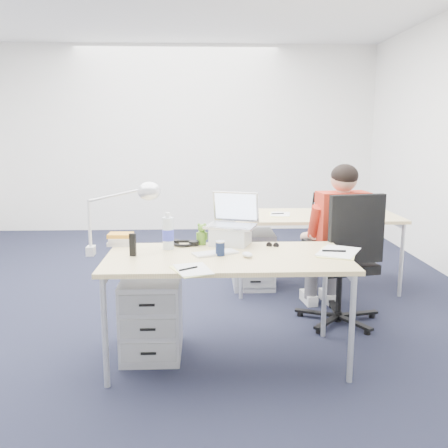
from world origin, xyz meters
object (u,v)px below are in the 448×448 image
object	(u,v)px
headphones	(184,242)
cordless_phone	(133,245)
seated_person	(335,241)
drawer_pedestal_far	(253,259)
far_cup	(365,208)
dark_laptop	(336,206)
sunglasses	(273,245)
bear_figurine	(202,234)
computer_mouse	(247,255)
can_koozie	(220,248)
desk_far	(315,219)
book_stack	(121,239)
water_bottle	(168,231)
desk_lamp	(113,217)
office_chair	(341,287)
wireless_keyboard	(215,253)
desk_near	(227,263)
silver_laptop	(231,219)
drawer_pedestal_near	(152,316)

from	to	relation	value
headphones	cordless_phone	world-z (taller)	cordless_phone
seated_person	drawer_pedestal_far	distance (m)	1.09
seated_person	far_cup	distance (m)	1.06
seated_person	dark_laptop	xyz separation A→B (m)	(0.13, 0.51, 0.22)
cordless_phone	sunglasses	xyz separation A→B (m)	(0.96, 0.23, -0.07)
far_cup	bear_figurine	bearing A→B (deg)	-140.23
seated_person	computer_mouse	size ratio (longest dim) A/B	13.17
dark_laptop	can_koozie	bearing A→B (deg)	-140.78
desk_far	book_stack	bearing A→B (deg)	-143.75
water_bottle	desk_lamp	bearing A→B (deg)	-156.34
office_chair	seated_person	xyz separation A→B (m)	(-0.02, 0.18, 0.34)
wireless_keyboard	desk_lamp	xyz separation A→B (m)	(-0.67, 0.00, 0.25)
desk_near	seated_person	world-z (taller)	seated_person
wireless_keyboard	computer_mouse	world-z (taller)	computer_mouse
seated_person	can_koozie	xyz separation A→B (m)	(-0.97, -0.78, 0.14)
desk_near	wireless_keyboard	bearing A→B (deg)	146.51
wireless_keyboard	far_cup	xyz separation A→B (m)	(1.54, 1.65, 0.04)
bear_figurine	desk_lamp	world-z (taller)	desk_lamp
cordless_phone	can_koozie	bearing A→B (deg)	13.01
silver_laptop	sunglasses	world-z (taller)	silver_laptop
desk_near	headphones	xyz separation A→B (m)	(-0.30, 0.33, 0.06)
desk_near	computer_mouse	distance (m)	0.15
dark_laptop	drawer_pedestal_near	bearing A→B (deg)	-153.18
desk_near	water_bottle	distance (m)	0.48
wireless_keyboard	book_stack	distance (m)	0.74
bear_figurine	dark_laptop	size ratio (longest dim) A/B	0.44
water_bottle	book_stack	distance (m)	0.39
desk_near	desk_lamp	xyz separation A→B (m)	(-0.75, 0.05, 0.30)
can_koozie	water_bottle	size ratio (longest dim) A/B	0.39
desk_far	desk_lamp	distance (m)	2.30
wireless_keyboard	far_cup	distance (m)	2.26
far_cup	silver_laptop	bearing A→B (deg)	-136.29
can_koozie	desk_lamp	xyz separation A→B (m)	(-0.71, 0.04, 0.20)
drawer_pedestal_far	book_stack	bearing A→B (deg)	-130.38
headphones	cordless_phone	size ratio (longest dim) A/B	1.46
book_stack	far_cup	world-z (taller)	far_cup
seated_person	desk_far	bearing A→B (deg)	81.99
desk_near	drawer_pedestal_far	size ratio (longest dim) A/B	2.91
desk_near	silver_laptop	world-z (taller)	silver_laptop
silver_laptop	computer_mouse	bearing A→B (deg)	-57.95
drawer_pedestal_far	dark_laptop	distance (m)	0.99
silver_laptop	desk_lamp	bearing A→B (deg)	-141.92
can_koozie	bear_figurine	world-z (taller)	bear_figurine
desk_far	desk_lamp	xyz separation A→B (m)	(-1.69, -1.53, 0.30)
can_koozie	dark_laptop	distance (m)	1.70
office_chair	can_koozie	distance (m)	1.26
desk_near	can_koozie	size ratio (longest dim) A/B	16.14
book_stack	can_koozie	bearing A→B (deg)	-25.80
water_bottle	dark_laptop	xyz separation A→B (m)	(1.46, 1.10, 0.00)
desk_near	wireless_keyboard	distance (m)	0.11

